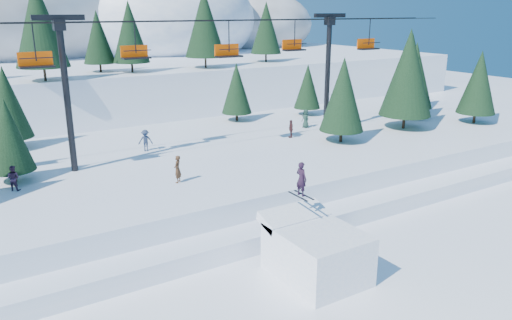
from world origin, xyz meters
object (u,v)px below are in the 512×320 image
jump_kicker (315,251)px  banner_near (355,217)px  banner_far (388,204)px  chairlift (207,62)px

jump_kicker → banner_near: 7.09m
banner_near → banner_far: same height
jump_kicker → banner_near: (6.04, 3.60, -0.85)m
banner_near → banner_far: bearing=8.4°
banner_near → banner_far: size_ratio=1.06×
jump_kicker → banner_far: bearing=23.5°
chairlift → banner_far: bearing=-59.8°
jump_kicker → banner_far: size_ratio=2.10×
chairlift → banner_near: size_ratio=16.10×
jump_kicker → chairlift: bearing=82.0°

